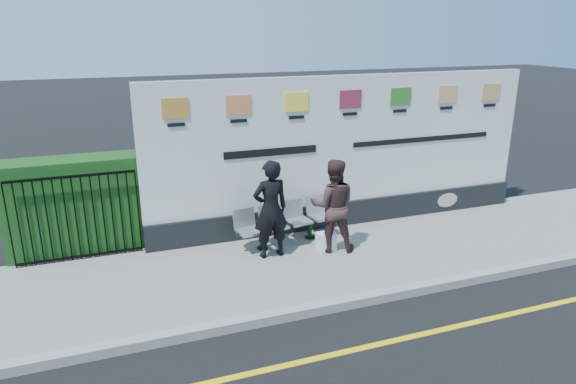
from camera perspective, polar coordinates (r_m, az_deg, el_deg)
The scene contains 12 objects.
ground at distance 7.56m, azimuth 15.90°, elevation -14.72°, with size 80.00×80.00×0.00m, color black.
pavement at distance 9.39m, azimuth 7.10°, elevation -6.96°, with size 14.00×3.00×0.12m, color gray.
kerb at distance 8.23m, azimuth 11.88°, elevation -10.96°, with size 14.00×0.18×0.14m, color gray.
yellow_line at distance 7.56m, azimuth 15.90°, elevation -14.70°, with size 14.00×0.10×0.01m, color yellow.
billboard at distance 10.28m, azimuth 6.49°, elevation 3.34°, with size 8.00×0.30×3.00m.
hedge at distance 9.85m, azimuth -22.47°, elevation -1.35°, with size 2.35×0.70×1.70m, color #174716.
railing at distance 9.45m, azimuth -22.49°, elevation -2.67°, with size 2.05×0.06×1.54m, color black, non-canonical shape.
bench at distance 9.58m, azimuth -0.15°, elevation -4.55°, with size 1.94×0.51×0.41m, color #B4B8BE, non-canonical shape.
woman_left at distance 8.83m, azimuth -1.95°, elevation -1.93°, with size 0.64×0.42×1.75m, color black.
woman_right at distance 9.13m, azimuth 5.01°, elevation -1.50°, with size 0.82×0.64×1.69m, color #3A2626.
handbag_brown at distance 9.35m, azimuth -1.51°, elevation -2.99°, with size 0.30×0.13×0.24m, color #331A0E.
carrier_bag_white at distance 9.34m, azimuth 4.24°, elevation -5.48°, with size 0.34×0.20×0.34m, color white.
Camera 1 is at (-3.96, -5.05, 4.00)m, focal length 32.00 mm.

